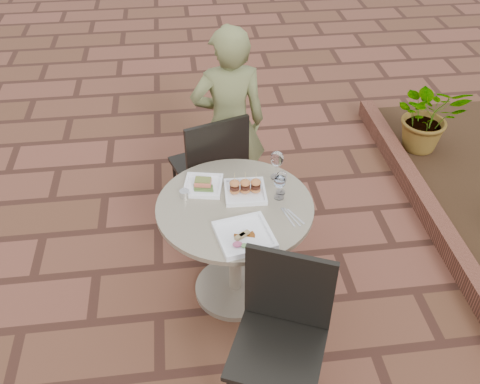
{
  "coord_description": "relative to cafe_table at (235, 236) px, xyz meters",
  "views": [
    {
      "loc": [
        -0.18,
        -2.56,
        2.69
      ],
      "look_at": [
        0.11,
        -0.26,
        0.82
      ],
      "focal_mm": 40.0,
      "sensor_mm": 36.0,
      "label": 1
    }
  ],
  "objects": [
    {
      "name": "plate_salmon",
      "position": [
        -0.17,
        0.18,
        0.26
      ],
      "size": [
        0.26,
        0.26,
        0.06
      ],
      "rotation": [
        0.0,
        0.0,
        -0.2
      ],
      "color": "white",
      "rests_on": "cafe_table"
    },
    {
      "name": "potted_plant_a",
      "position": [
        1.8,
        1.36,
        -0.1
      ],
      "size": [
        0.66,
        0.6,
        0.64
      ],
      "primitive_type": "imported",
      "rotation": [
        0.0,
        0.0,
        -0.18
      ],
      "color": "#33662D",
      "rests_on": "mulch_bed"
    },
    {
      "name": "cutlery_set",
      "position": [
        0.3,
        -0.15,
        0.25
      ],
      "size": [
        0.14,
        0.19,
        0.0
      ],
      "primitive_type": null,
      "rotation": [
        0.0,
        0.0,
        0.4
      ],
      "color": "silver",
      "rests_on": "cafe_table"
    },
    {
      "name": "plate_tuna",
      "position": [
        0.02,
        -0.28,
        0.26
      ],
      "size": [
        0.33,
        0.33,
        0.03
      ],
      "rotation": [
        0.0,
        0.0,
        0.19
      ],
      "color": "white",
      "rests_on": "cafe_table"
    },
    {
      "name": "wine_glass_far",
      "position": [
        0.28,
        0.08,
        0.35
      ],
      "size": [
        0.06,
        0.06,
        0.15
      ],
      "color": "white",
      "rests_on": "cafe_table"
    },
    {
      "name": "ground",
      "position": [
        -0.08,
        0.26,
        -0.48
      ],
      "size": [
        60.0,
        60.0,
        0.0
      ],
      "primitive_type": "plane",
      "color": "brown",
      "rests_on": "ground"
    },
    {
      "name": "chair_near",
      "position": [
        0.15,
        -0.71,
        0.07
      ],
      "size": [
        0.58,
        0.58,
        0.93
      ],
      "rotation": [
        0.0,
        0.0,
        -0.41
      ],
      "color": "black",
      "rests_on": "ground"
    },
    {
      "name": "chair_far",
      "position": [
        -0.08,
        0.67,
        0.07
      ],
      "size": [
        0.56,
        0.56,
        0.93
      ],
      "rotation": [
        0.0,
        0.0,
        3.46
      ],
      "color": "black",
      "rests_on": "ground"
    },
    {
      "name": "wine_glass_mid",
      "position": [
        0.28,
        0.23,
        0.38
      ],
      "size": [
        0.08,
        0.08,
        0.19
      ],
      "color": "white",
      "rests_on": "cafe_table"
    },
    {
      "name": "planter_curb",
      "position": [
        1.52,
        0.56,
        -0.41
      ],
      "size": [
        0.12,
        3.0,
        0.15
      ],
      "primitive_type": "cube",
      "color": "brown",
      "rests_on": "ground"
    },
    {
      "name": "diner",
      "position": [
        0.06,
        0.88,
        0.23
      ],
      "size": [
        0.54,
        0.38,
        1.44
      ],
      "primitive_type": "imported",
      "rotation": [
        0.0,
        0.0,
        3.2
      ],
      "color": "brown",
      "rests_on": "ground"
    },
    {
      "name": "wine_glass_right",
      "position": [
        0.26,
        0.03,
        0.36
      ],
      "size": [
        0.07,
        0.07,
        0.16
      ],
      "color": "white",
      "rests_on": "cafe_table"
    },
    {
      "name": "plate_sliders",
      "position": [
        0.07,
        0.09,
        0.28
      ],
      "size": [
        0.24,
        0.24,
        0.15
      ],
      "rotation": [
        0.0,
        0.0,
        -0.04
      ],
      "color": "white",
      "rests_on": "cafe_table"
    },
    {
      "name": "cafe_table",
      "position": [
        0.0,
        0.0,
        0.0
      ],
      "size": [
        0.9,
        0.9,
        0.73
      ],
      "color": "gray",
      "rests_on": "ground"
    },
    {
      "name": "steel_ramekin",
      "position": [
        -0.28,
        0.11,
        0.27
      ],
      "size": [
        0.08,
        0.08,
        0.04
      ],
      "primitive_type": "cylinder",
      "rotation": [
        0.0,
        0.0,
        -0.41
      ],
      "color": "silver",
      "rests_on": "cafe_table"
    }
  ]
}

